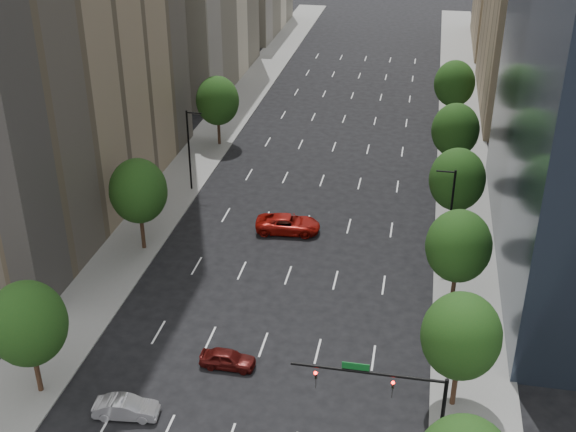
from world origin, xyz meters
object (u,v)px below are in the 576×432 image
Objects in this scene: traffic_signal at (401,399)px; car_maroon at (228,359)px; car_red_far at (288,224)px; car_silver at (126,408)px.

traffic_signal reaches higher than car_maroon.
car_red_far reaches higher than car_maroon.
traffic_signal is 2.12× the size of car_silver.
traffic_signal is at bearing -161.92° from car_red_far.
car_silver is at bearing 177.32° from traffic_signal.
traffic_signal is 18.33m from car_silver.
car_maroon is at bearing 150.55° from traffic_signal.
car_red_far is (0.46, 20.70, 0.17)m from car_maroon.
car_red_far reaches higher than car_silver.
car_red_far is (-12.03, 27.75, -4.31)m from traffic_signal.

